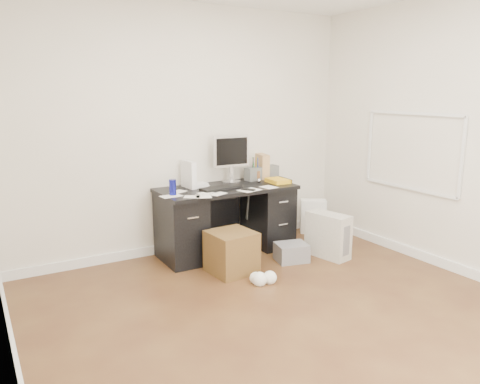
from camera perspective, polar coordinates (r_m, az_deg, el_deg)
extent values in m
plane|color=#412314|center=(3.91, 6.46, -15.02)|extent=(4.00, 4.00, 0.00)
cube|color=beige|center=(5.23, -6.48, 7.42)|extent=(4.00, 0.02, 2.70)
cube|color=beige|center=(4.97, 25.81, 6.03)|extent=(0.02, 4.00, 2.70)
cube|color=silver|center=(5.48, -6.09, -6.28)|extent=(4.00, 0.03, 0.10)
cube|color=silver|center=(5.23, 24.38, -8.24)|extent=(0.03, 4.00, 0.10)
cube|color=black|center=(5.14, -1.67, 0.41)|extent=(1.50, 0.70, 0.04)
cube|color=black|center=(5.00, -7.20, -4.47)|extent=(0.40, 0.60, 0.71)
cube|color=black|center=(5.50, 3.39, -2.82)|extent=(0.40, 0.60, 0.71)
cube|color=black|center=(5.48, -3.31, -1.79)|extent=(0.70, 0.03, 0.51)
cube|color=black|center=(5.01, -2.34, 0.50)|extent=(0.48, 0.21, 0.03)
sphere|color=#BBBBC0|center=(5.36, 2.32, 1.41)|extent=(0.07, 0.07, 0.05)
cylinder|color=navy|center=(4.76, -8.21, 0.57)|extent=(0.09, 0.09, 0.16)
cube|color=white|center=(5.09, -6.30, 2.15)|extent=(0.14, 0.26, 0.29)
cube|color=#A68350|center=(5.61, 2.71, 3.15)|extent=(0.17, 0.27, 0.29)
cube|color=gold|center=(5.38, 4.66, 1.39)|extent=(0.21, 0.27, 0.05)
cube|color=#B1ACA0|center=(5.21, 10.68, -5.20)|extent=(0.31, 0.52, 0.48)
cube|color=white|center=(6.05, 8.90, -2.93)|extent=(0.39, 0.36, 0.43)
cube|color=#4C3617|center=(4.70, -1.04, -7.33)|extent=(0.46, 0.46, 0.42)
cube|color=slate|center=(5.06, 6.29, -7.31)|extent=(0.38, 0.34, 0.19)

